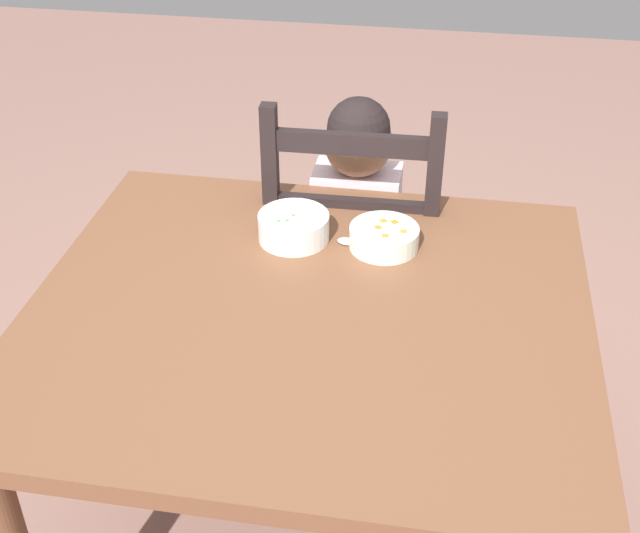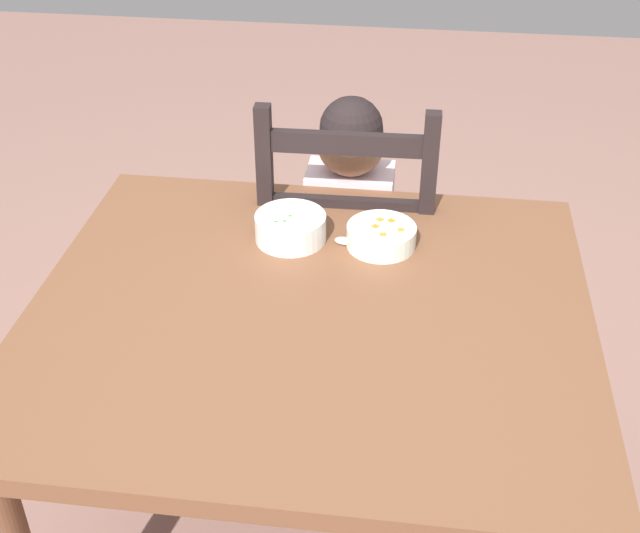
{
  "view_description": "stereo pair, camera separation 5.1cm",
  "coord_description": "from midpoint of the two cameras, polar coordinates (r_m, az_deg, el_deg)",
  "views": [
    {
      "loc": [
        0.24,
        -1.3,
        1.72
      ],
      "look_at": [
        0.01,
        0.07,
        0.78
      ],
      "focal_mm": 47.02,
      "sensor_mm": 36.0,
      "label": 1
    },
    {
      "loc": [
        0.19,
        -1.31,
        1.72
      ],
      "look_at": [
        0.01,
        0.07,
        0.78
      ],
      "focal_mm": 47.02,
      "sensor_mm": 36.0,
      "label": 2
    }
  ],
  "objects": [
    {
      "name": "dining_table",
      "position": [
        1.72,
        -1.58,
        -5.7
      ],
      "size": [
        1.11,
        0.99,
        0.73
      ],
      "color": "brown",
      "rests_on": "ground"
    },
    {
      "name": "dining_chair",
      "position": [
        2.25,
        1.25,
        -0.36
      ],
      "size": [
        0.43,
        0.43,
        0.98
      ],
      "color": "black",
      "rests_on": "ground"
    },
    {
      "name": "child_figure",
      "position": [
        2.16,
        1.26,
        3.21
      ],
      "size": [
        0.32,
        0.31,
        0.94
      ],
      "color": "silver",
      "rests_on": "ground"
    },
    {
      "name": "bowl_of_peas",
      "position": [
        1.84,
        -2.81,
        2.71
      ],
      "size": [
        0.16,
        0.16,
        0.06
      ],
      "color": "white",
      "rests_on": "dining_table"
    },
    {
      "name": "bowl_of_carrots",
      "position": [
        1.83,
        3.4,
        2.11
      ],
      "size": [
        0.15,
        0.15,
        0.05
      ],
      "color": "white",
      "rests_on": "dining_table"
    },
    {
      "name": "spoon",
      "position": [
        1.84,
        1.47,
        1.63
      ],
      "size": [
        0.14,
        0.05,
        0.01
      ],
      "color": "silver",
      "rests_on": "dining_table"
    }
  ]
}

